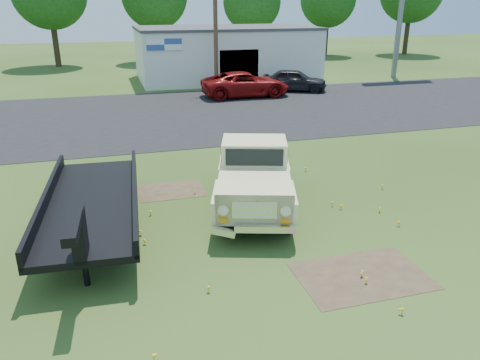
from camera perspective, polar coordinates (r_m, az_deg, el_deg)
name	(u,v)px	position (r m, az deg, el deg)	size (l,w,h in m)	color
ground	(260,228)	(13.30, 2.48, -5.89)	(140.00, 140.00, 0.00)	#253F14
asphalt_lot	(177,114)	(27.18, -7.68, 7.97)	(90.00, 14.00, 0.02)	black
dirt_patch_a	(362,276)	(11.50, 14.63, -11.25)	(3.00, 2.00, 0.01)	#433324
dirt_patch_b	(172,191)	(16.01, -8.34, -1.30)	(2.20, 1.60, 0.01)	#433324
commercial_building	(226,53)	(39.67, -1.75, 15.24)	(14.20, 8.20, 4.15)	silver
utility_pole_mid	(216,23)	(34.18, -3.00, 18.53)	(1.60, 0.30, 9.00)	#402B1D
treeline_e	(252,2)	(52.67, 1.47, 20.86)	(6.08, 6.08, 9.04)	#372819
vintage_pickup_truck	(254,173)	(14.36, 1.72, 0.87)	(2.30, 5.90, 2.14)	beige
flatbed_trailer	(92,198)	(13.37, -17.65, -2.07)	(2.43, 7.29, 1.99)	black
red_pickup	(245,84)	(32.01, 0.67, 11.58)	(2.71, 5.88, 1.64)	maroon
dark_sedan	(294,80)	(34.27, 6.64, 11.99)	(1.83, 4.55, 1.55)	black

